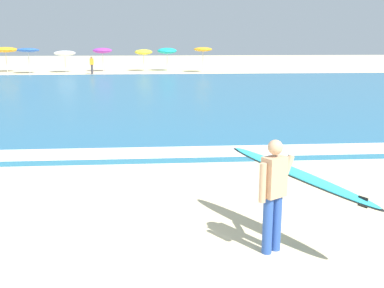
% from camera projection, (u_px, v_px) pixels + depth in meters
% --- Properties ---
extents(ground_plane, '(160.00, 160.00, 0.00)m').
position_uv_depth(ground_plane, '(59.00, 277.00, 6.07)').
color(ground_plane, beige).
extents(sea, '(120.00, 28.00, 0.14)m').
position_uv_depth(sea, '(132.00, 95.00, 25.02)').
color(sea, teal).
rests_on(sea, ground).
extents(surf_foam, '(120.00, 1.20, 0.01)m').
position_uv_depth(surf_foam, '(107.00, 153.00, 12.00)').
color(surf_foam, white).
rests_on(surf_foam, sea).
extents(surfer_with_board, '(1.82, 2.65, 1.73)m').
position_uv_depth(surfer_with_board, '(286.00, 182.00, 6.72)').
color(surfer_with_board, '#284CA3').
rests_on(surfer_with_board, ground).
extents(beach_umbrella_0, '(2.20, 2.20, 2.35)m').
position_uv_depth(beach_umbrella_0, '(5.00, 50.00, 42.51)').
color(beach_umbrella_0, beige).
rests_on(beach_umbrella_0, ground).
extents(beach_umbrella_1, '(1.95, 1.97, 2.34)m').
position_uv_depth(beach_umbrella_1, '(28.00, 50.00, 40.48)').
color(beach_umbrella_1, beige).
rests_on(beach_umbrella_1, ground).
extents(beach_umbrella_2, '(1.99, 2.00, 2.05)m').
position_uv_depth(beach_umbrella_2, '(65.00, 53.00, 41.95)').
color(beach_umbrella_2, beige).
rests_on(beach_umbrella_2, ground).
extents(beach_umbrella_3, '(1.86, 1.87, 2.26)m').
position_uv_depth(beach_umbrella_3, '(102.00, 51.00, 43.22)').
color(beach_umbrella_3, beige).
rests_on(beach_umbrella_3, ground).
extents(beach_umbrella_4, '(1.73, 1.75, 2.12)m').
position_uv_depth(beach_umbrella_4, '(144.00, 52.00, 43.88)').
color(beach_umbrella_4, beige).
rests_on(beach_umbrella_4, ground).
extents(beach_umbrella_5, '(1.90, 1.93, 2.28)m').
position_uv_depth(beach_umbrella_5, '(167.00, 51.00, 44.13)').
color(beach_umbrella_5, beige).
rests_on(beach_umbrella_5, ground).
extents(beach_umbrella_6, '(1.73, 1.73, 2.33)m').
position_uv_depth(beach_umbrella_6, '(203.00, 49.00, 42.21)').
color(beach_umbrella_6, beige).
rests_on(beach_umbrella_6, ground).
extents(beachgoer_near_row_left, '(0.32, 0.20, 1.58)m').
position_uv_depth(beachgoer_near_row_left, '(92.00, 65.00, 40.27)').
color(beachgoer_near_row_left, '#383842').
rests_on(beachgoer_near_row_left, ground).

